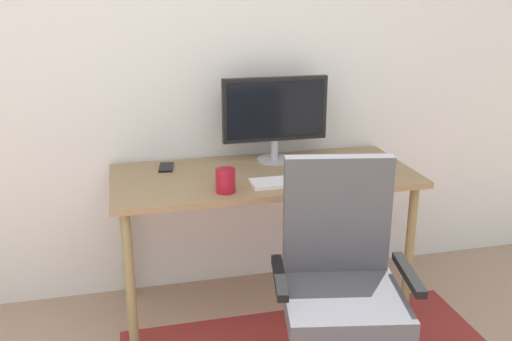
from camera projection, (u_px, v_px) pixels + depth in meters
name	position (u px, v px, depth m)	size (l,w,h in m)	color
wall_back	(166.00, 49.00, 2.86)	(6.00, 0.10, 2.60)	white
desk	(264.00, 187.00, 2.80)	(1.46, 0.64, 0.74)	#91744F
monitor	(275.00, 113.00, 2.88)	(0.54, 0.18, 0.43)	#B2B2B7
keyboard	(297.00, 181.00, 2.63)	(0.43, 0.13, 0.02)	white
computer_mouse	(356.00, 172.00, 2.73)	(0.06, 0.10, 0.03)	white
coffee_cup	(226.00, 181.00, 2.50)	(0.09, 0.09, 0.11)	#A51425
cell_phone	(166.00, 167.00, 2.84)	(0.07, 0.14, 0.01)	black
office_chair	(340.00, 310.00, 2.22)	(0.57, 0.52, 0.99)	slate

